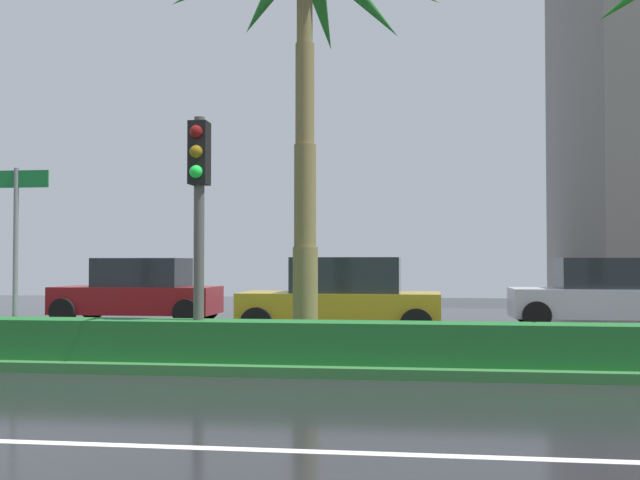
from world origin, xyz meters
TOP-DOWN VIEW (x-y plane):
  - ground_plane at (0.00, 9.00)m, footprint 90.00×42.00m
  - median_strip at (0.00, 8.00)m, footprint 85.50×4.00m
  - median_hedge at (0.00, 6.60)m, footprint 76.50×0.70m
  - traffic_signal_median_right at (2.26, 6.63)m, footprint 0.28×0.43m
  - street_name_sign at (-0.92, 7.06)m, footprint 1.10×0.08m
  - car_in_traffic_second at (-1.91, 15.05)m, footprint 4.30×2.02m
  - car_in_traffic_third at (3.89, 11.97)m, footprint 4.30×2.02m
  - car_in_traffic_fourth at (10.02, 15.17)m, footprint 4.30×2.02m

SIDE VIEW (x-z plane):
  - ground_plane at x=0.00m, z-range -0.10..0.00m
  - median_strip at x=0.00m, z-range 0.00..0.15m
  - median_hedge at x=0.00m, z-range 0.15..0.75m
  - car_in_traffic_second at x=-1.91m, z-range -0.03..1.69m
  - car_in_traffic_third at x=3.89m, z-range -0.03..1.69m
  - car_in_traffic_fourth at x=10.02m, z-range -0.03..1.69m
  - street_name_sign at x=-0.92m, z-range 0.58..3.58m
  - traffic_signal_median_right at x=2.26m, z-range 0.84..4.52m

